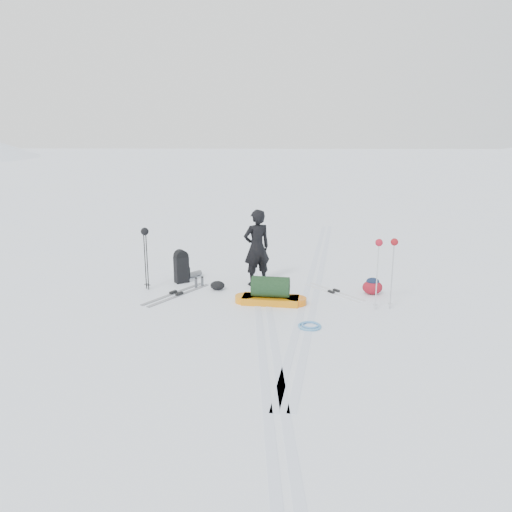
{
  "coord_description": "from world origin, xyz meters",
  "views": [
    {
      "loc": [
        0.31,
        -11.02,
        3.76
      ],
      "look_at": [
        -0.15,
        0.16,
        0.95
      ],
      "focal_mm": 35.0,
      "sensor_mm": 36.0,
      "label": 1
    }
  ],
  "objects_px": {
    "pulk_sled": "(271,293)",
    "ski_poles_black": "(145,239)",
    "skier": "(257,248)",
    "expedition_rucksack": "(183,267)"
  },
  "relations": [
    {
      "from": "pulk_sled",
      "to": "ski_poles_black",
      "type": "xyz_separation_m",
      "value": [
        -3.02,
        0.91,
        1.02
      ]
    },
    {
      "from": "expedition_rucksack",
      "to": "ski_poles_black",
      "type": "bearing_deg",
      "value": -173.07
    },
    {
      "from": "pulk_sled",
      "to": "ski_poles_black",
      "type": "distance_m",
      "value": 3.31
    },
    {
      "from": "skier",
      "to": "pulk_sled",
      "type": "relative_size",
      "value": 1.16
    },
    {
      "from": "pulk_sled",
      "to": "expedition_rucksack",
      "type": "distance_m",
      "value": 2.75
    },
    {
      "from": "pulk_sled",
      "to": "expedition_rucksack",
      "type": "relative_size",
      "value": 1.8
    },
    {
      "from": "expedition_rucksack",
      "to": "ski_poles_black",
      "type": "relative_size",
      "value": 0.6
    },
    {
      "from": "expedition_rucksack",
      "to": "pulk_sled",
      "type": "bearing_deg",
      "value": -68.39
    },
    {
      "from": "skier",
      "to": "expedition_rucksack",
      "type": "distance_m",
      "value": 1.98
    },
    {
      "from": "skier",
      "to": "pulk_sled",
      "type": "bearing_deg",
      "value": 77.74
    }
  ]
}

